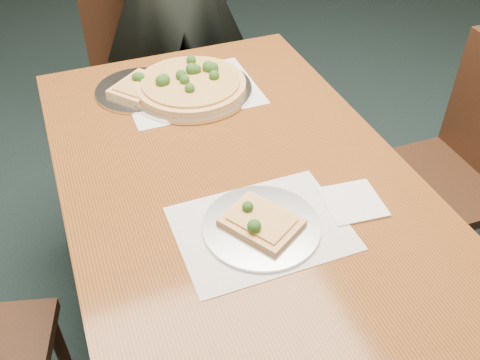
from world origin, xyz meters
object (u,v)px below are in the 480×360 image
object	(u,v)px
dining_table	(240,206)
chair_far	(138,62)
slice_plate_far	(139,88)
pizza_pan	(191,85)
chair_right	(456,166)
slice_plate_near	(261,224)

from	to	relation	value
dining_table	chair_far	distance (m)	1.18
dining_table	slice_plate_far	world-z (taller)	slice_plate_far
chair_far	pizza_pan	distance (m)	0.74
slice_plate_far	pizza_pan	bearing A→B (deg)	-20.85
chair_far	dining_table	bearing A→B (deg)	-83.06
chair_right	slice_plate_far	world-z (taller)	chair_right
chair_far	chair_right	distance (m)	1.39
chair_right	slice_plate_far	xyz separation A→B (m)	(-0.95, 0.47, 0.25)
slice_plate_near	slice_plate_far	size ratio (longest dim) A/B	1.00
dining_table	chair_right	xyz separation A→B (m)	(0.81, 0.06, -0.14)
chair_far	slice_plate_near	world-z (taller)	chair_far
pizza_pan	slice_plate_near	bearing A→B (deg)	-92.59
slice_plate_far	dining_table	bearing A→B (deg)	-74.64
dining_table	chair_far	world-z (taller)	chair_far
chair_far	pizza_pan	world-z (taller)	chair_far
chair_far	chair_right	xyz separation A→B (m)	(0.84, -1.11, 0.00)
chair_right	chair_far	bearing A→B (deg)	-142.15
pizza_pan	slice_plate_near	world-z (taller)	pizza_pan
chair_far	chair_right	bearing A→B (deg)	-47.47
chair_far	slice_plate_near	size ratio (longest dim) A/B	3.25
slice_plate_far	chair_right	bearing A→B (deg)	-26.34
dining_table	chair_far	bearing A→B (deg)	91.62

